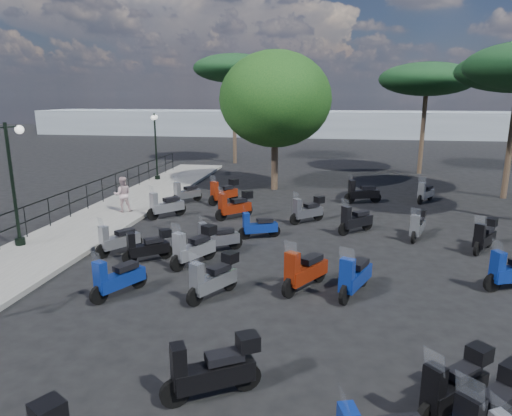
% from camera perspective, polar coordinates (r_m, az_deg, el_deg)
% --- Properties ---
extents(ground, '(120.00, 120.00, 0.00)m').
position_cam_1_polar(ground, '(14.06, -1.65, -6.70)').
color(ground, black).
rests_on(ground, ground).
extents(sidewalk, '(3.00, 30.00, 0.15)m').
position_cam_1_polar(sidewalk, '(18.94, -19.52, -1.81)').
color(sidewalk, slate).
rests_on(sidewalk, ground).
extents(railing, '(0.04, 26.04, 1.10)m').
position_cam_1_polar(railing, '(19.24, -23.39, 0.61)').
color(railing, black).
rests_on(railing, sidewalk).
extents(lamp_post_1, '(0.61, 1.11, 3.98)m').
position_cam_1_polar(lamp_post_1, '(16.49, -28.22, 3.45)').
color(lamp_post_1, black).
rests_on(lamp_post_1, sidewalk).
extents(lamp_post_2, '(0.47, 1.10, 3.80)m').
position_cam_1_polar(lamp_post_2, '(27.12, -12.44, 8.05)').
color(lamp_post_2, black).
rests_on(lamp_post_2, sidewalk).
extents(pedestrian_far, '(0.89, 0.81, 1.49)m').
position_cam_1_polar(pedestrian_far, '(19.97, -16.32, 1.65)').
color(pedestrian_far, '#C8A7AC').
rests_on(pedestrian_far, sidewalk).
extents(scooter_1, '(0.94, 1.56, 1.36)m').
position_cam_1_polar(scooter_1, '(12.10, -16.90, -8.45)').
color(scooter_1, black).
rests_on(scooter_1, ground).
extents(scooter_2, '(1.07, 1.63, 1.43)m').
position_cam_1_polar(scooter_2, '(13.74, -7.73, -4.93)').
color(scooter_2, black).
rests_on(scooter_2, ground).
extents(scooter_3, '(1.03, 1.42, 1.31)m').
position_cam_1_polar(scooter_3, '(15.21, -16.87, -3.90)').
color(scooter_3, black).
rests_on(scooter_3, ground).
extents(scooter_4, '(1.25, 1.44, 1.43)m').
position_cam_1_polar(scooter_4, '(19.18, -11.24, 0.23)').
color(scooter_4, black).
rests_on(scooter_4, ground).
extents(scooter_5, '(1.12, 1.38, 1.33)m').
position_cam_1_polar(scooter_5, '(21.68, -8.73, 1.82)').
color(scooter_5, black).
rests_on(scooter_5, ground).
extents(scooter_7, '(1.04, 1.54, 1.36)m').
position_cam_1_polar(scooter_7, '(11.56, -5.33, -8.74)').
color(scooter_7, black).
rests_on(scooter_7, ground).
extents(scooter_8, '(1.31, 1.10, 1.25)m').
position_cam_1_polar(scooter_8, '(14.30, -13.34, -4.73)').
color(scooter_8, black).
rests_on(scooter_8, ground).
extents(scooter_9, '(1.44, 1.01, 1.31)m').
position_cam_1_polar(scooter_9, '(14.80, -4.89, -3.81)').
color(scooter_9, black).
rests_on(scooter_9, ground).
extents(scooter_10, '(1.37, 1.40, 1.43)m').
position_cam_1_polar(scooter_10, '(18.68, -2.68, 0.25)').
color(scooter_10, black).
rests_on(scooter_10, ground).
extents(scooter_11, '(1.17, 1.56, 1.43)m').
position_cam_1_polar(scooter_11, '(21.35, -4.03, 1.97)').
color(scooter_11, black).
rests_on(scooter_11, ground).
extents(scooter_12, '(1.58, 1.05, 1.39)m').
position_cam_1_polar(scooter_12, '(8.06, -5.42, -19.51)').
color(scooter_12, black).
rests_on(scooter_12, ground).
extents(scooter_14, '(1.12, 1.64, 1.49)m').
position_cam_1_polar(scooter_14, '(12.00, 6.07, -7.87)').
color(scooter_14, black).
rests_on(scooter_14, ground).
extents(scooter_15, '(1.45, 0.80, 1.23)m').
position_cam_1_polar(scooter_15, '(16.13, 0.29, -2.36)').
color(scooter_15, black).
rests_on(scooter_15, ground).
extents(scooter_16, '(1.33, 1.25, 1.32)m').
position_cam_1_polar(scooter_16, '(18.21, 6.46, -0.31)').
color(scooter_16, black).
rests_on(scooter_16, ground).
extents(scooter_18, '(0.93, 1.73, 1.46)m').
position_cam_1_polar(scooter_18, '(11.88, 12.20, -8.40)').
color(scooter_18, black).
rests_on(scooter_18, ground).
extents(scooter_19, '(1.31, 1.27, 1.37)m').
position_cam_1_polar(scooter_19, '(17.13, 12.31, -1.55)').
color(scooter_19, black).
rests_on(scooter_19, ground).
extents(scooter_20, '(0.77, 1.51, 1.25)m').
position_cam_1_polar(scooter_20, '(17.04, 19.54, -2.14)').
color(scooter_20, black).
rests_on(scooter_20, ground).
extents(scooter_21, '(1.75, 0.80, 1.43)m').
position_cam_1_polar(scooter_21, '(21.88, 13.11, 1.83)').
color(scooter_21, black).
rests_on(scooter_21, ground).
extents(scooter_23, '(1.34, 1.25, 1.33)m').
position_cam_1_polar(scooter_23, '(8.32, 23.56, -19.75)').
color(scooter_23, black).
rests_on(scooter_23, ground).
extents(scooter_25, '(1.06, 1.45, 1.31)m').
position_cam_1_polar(scooter_25, '(16.55, 26.65, -3.22)').
color(scooter_25, black).
rests_on(scooter_25, ground).
extents(scooter_26, '(0.98, 1.42, 1.29)m').
position_cam_1_polar(scooter_26, '(22.98, 20.41, 1.75)').
color(scooter_26, black).
rests_on(scooter_26, ground).
extents(broadleaf_tree, '(5.80, 5.80, 7.20)m').
position_cam_1_polar(broadleaf_tree, '(24.18, 2.42, 13.40)').
color(broadleaf_tree, '#38281E').
rests_on(broadleaf_tree, ground).
extents(pine_0, '(5.89, 5.89, 6.94)m').
position_cam_1_polar(pine_0, '(31.16, 20.61, 14.81)').
color(pine_0, '#38281E').
rests_on(pine_0, ground).
extents(pine_2, '(5.79, 5.79, 7.81)m').
position_cam_1_polar(pine_2, '(33.97, -2.78, 17.00)').
color(pine_2, '#38281E').
rests_on(pine_2, ground).
extents(distant_hills, '(70.00, 8.00, 3.00)m').
position_cam_1_polar(distant_hills, '(58.07, 6.99, 10.45)').
color(distant_hills, gray).
rests_on(distant_hills, ground).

